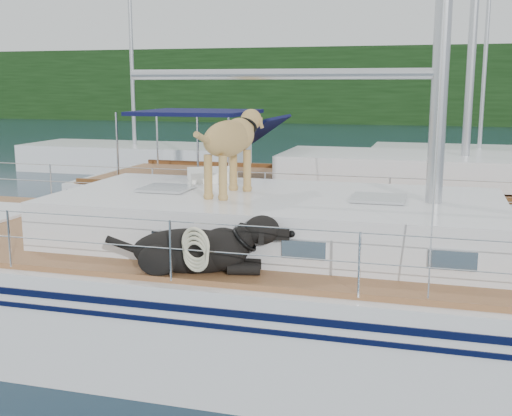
% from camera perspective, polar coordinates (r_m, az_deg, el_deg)
% --- Properties ---
extents(ground, '(120.00, 120.00, 0.00)m').
position_cam_1_polar(ground, '(8.30, -3.77, -10.98)').
color(ground, black).
rests_on(ground, ground).
extents(tree_line, '(90.00, 3.00, 6.00)m').
position_cam_1_polar(tree_line, '(52.31, 13.18, 10.55)').
color(tree_line, black).
rests_on(tree_line, ground).
extents(shore_bank, '(92.00, 1.00, 1.20)m').
position_cam_1_polar(shore_bank, '(53.57, 13.13, 7.98)').
color(shore_bank, '#595147').
rests_on(shore_bank, ground).
extents(main_sailboat, '(12.00, 3.81, 14.01)m').
position_cam_1_polar(main_sailboat, '(8.04, -3.22, -6.56)').
color(main_sailboat, white).
rests_on(main_sailboat, ground).
extents(neighbor_sailboat, '(11.00, 3.50, 13.30)m').
position_cam_1_polar(neighbor_sailboat, '(13.48, 8.08, 0.27)').
color(neighbor_sailboat, white).
rests_on(neighbor_sailboat, ground).
extents(bg_boat_west, '(8.00, 3.00, 11.65)m').
position_cam_1_polar(bg_boat_west, '(23.90, -10.68, 4.38)').
color(bg_boat_west, white).
rests_on(bg_boat_west, ground).
extents(bg_boat_center, '(7.20, 3.00, 11.65)m').
position_cam_1_polar(bg_boat_center, '(23.44, 19.15, 3.85)').
color(bg_boat_center, white).
rests_on(bg_boat_center, ground).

